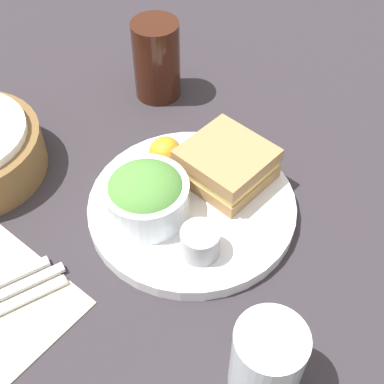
% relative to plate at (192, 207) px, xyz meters
% --- Properties ---
extents(ground_plane, '(4.00, 4.00, 0.00)m').
position_rel_plate_xyz_m(ground_plane, '(0.00, 0.00, -0.01)').
color(ground_plane, '#2D282D').
extents(plate, '(0.27, 0.27, 0.02)m').
position_rel_plate_xyz_m(plate, '(0.00, 0.00, 0.00)').
color(plate, silver).
rests_on(plate, ground_plane).
extents(sandwich, '(0.11, 0.11, 0.05)m').
position_rel_plate_xyz_m(sandwich, '(0.06, -0.01, 0.03)').
color(sandwich, '#A37A4C').
rests_on(sandwich, plate).
extents(salad_bowl, '(0.11, 0.11, 0.07)m').
position_rel_plate_xyz_m(salad_bowl, '(-0.05, 0.03, 0.04)').
color(salad_bowl, white).
rests_on(salad_bowl, plate).
extents(dressing_cup, '(0.05, 0.05, 0.04)m').
position_rel_plate_xyz_m(dressing_cup, '(-0.05, -0.06, 0.03)').
color(dressing_cup, '#99999E').
rests_on(dressing_cup, plate).
extents(orange_wedge, '(0.05, 0.05, 0.05)m').
position_rel_plate_xyz_m(orange_wedge, '(0.03, 0.07, 0.03)').
color(orange_wedge, orange).
rests_on(orange_wedge, plate).
extents(drink_glass, '(0.07, 0.07, 0.13)m').
position_rel_plate_xyz_m(drink_glass, '(0.16, 0.20, 0.05)').
color(drink_glass, '#38190F').
rests_on(drink_glass, ground_plane).
extents(water_glass, '(0.07, 0.07, 0.10)m').
position_rel_plate_xyz_m(water_glass, '(-0.13, -0.20, 0.04)').
color(water_glass, silver).
rests_on(water_glass, ground_plane).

